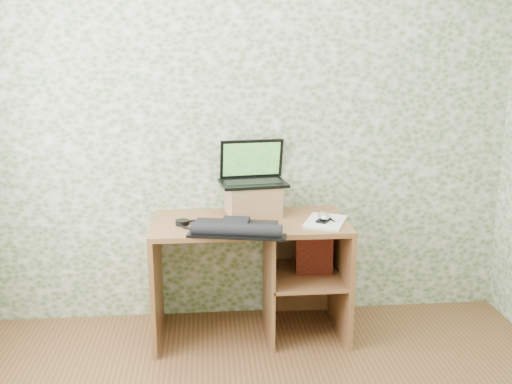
{
  "coord_description": "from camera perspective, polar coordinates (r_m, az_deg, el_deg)",
  "views": [
    {
      "loc": [
        -0.26,
        -1.91,
        1.77
      ],
      "look_at": [
        0.03,
        1.39,
        0.95
      ],
      "focal_mm": 40.0,
      "sensor_mm": 36.0,
      "label": 1
    }
  ],
  "objects": [
    {
      "name": "headphones",
      "position": [
        3.44,
        -6.12,
        -3.2
      ],
      "size": [
        0.24,
        0.22,
        0.03
      ],
      "rotation": [
        0.0,
        0.0,
        -0.32
      ],
      "color": "black",
      "rests_on": "desk"
    },
    {
      "name": "mouse",
      "position": [
        3.48,
        6.78,
        -2.59
      ],
      "size": [
        0.12,
        0.14,
        0.04
      ],
      "primitive_type": "ellipsoid",
      "rotation": [
        0.0,
        0.0,
        -0.58
      ],
      "color": "silver",
      "rests_on": "notepad"
    },
    {
      "name": "riser",
      "position": [
        3.63,
        -0.29,
        -0.76
      ],
      "size": [
        0.36,
        0.31,
        0.19
      ],
      "primitive_type": "cube",
      "rotation": [
        0.0,
        0.0,
        0.13
      ],
      "color": "brown",
      "rests_on": "desk"
    },
    {
      "name": "pen",
      "position": [
        3.53,
        7.36,
        -2.61
      ],
      "size": [
        0.04,
        0.14,
        0.01
      ],
      "primitive_type": "cylinder",
      "rotation": [
        1.57,
        0.0,
        0.23
      ],
      "color": "black",
      "rests_on": "notepad"
    },
    {
      "name": "keyboard",
      "position": [
        3.29,
        -2.02,
        -3.63
      ],
      "size": [
        0.57,
        0.39,
        0.08
      ],
      "rotation": [
        0.0,
        0.0,
        -0.22
      ],
      "color": "black",
      "rests_on": "desk"
    },
    {
      "name": "laptop",
      "position": [
        3.64,
        -0.35,
        1.88
      ],
      "size": [
        0.44,
        0.34,
        0.27
      ],
      "rotation": [
        0.0,
        0.0,
        0.13
      ],
      "color": "black",
      "rests_on": "riser"
    },
    {
      "name": "red_box",
      "position": [
        3.64,
        5.83,
        -6.07
      ],
      "size": [
        0.23,
        0.09,
        0.28
      ],
      "primitive_type": "cube",
      "rotation": [
        0.0,
        0.0,
        -0.06
      ],
      "color": "maroon",
      "rests_on": "desk"
    },
    {
      "name": "desk",
      "position": [
        3.64,
        0.57,
        -6.8
      ],
      "size": [
        1.2,
        0.6,
        0.75
      ],
      "color": "brown",
      "rests_on": "floor"
    },
    {
      "name": "wall_back",
      "position": [
        3.7,
        -1.04,
        6.67
      ],
      "size": [
        3.5,
        0.0,
        3.5
      ],
      "primitive_type": "plane",
      "rotation": [
        1.57,
        0.0,
        0.0
      ],
      "color": "silver",
      "rests_on": "ground"
    },
    {
      "name": "notepad",
      "position": [
        3.5,
        6.94,
        -2.97
      ],
      "size": [
        0.33,
        0.38,
        0.01
      ],
      "primitive_type": "cube",
      "rotation": [
        0.0,
        0.0,
        -0.4
      ],
      "color": "silver",
      "rests_on": "desk"
    }
  ]
}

